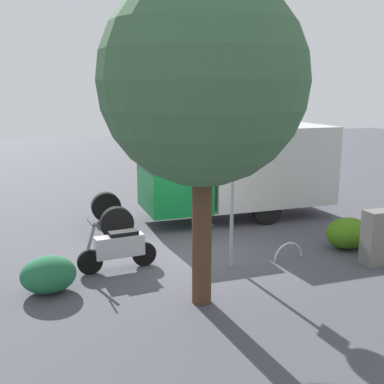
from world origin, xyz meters
TOP-DOWN VIEW (x-y plane):
  - ground_plane at (0.00, 0.00)m, footprint 60.00×60.00m
  - box_truck_near at (-2.30, -2.81)m, footprint 7.39×2.20m
  - motorcycle at (2.00, 0.32)m, footprint 1.81×0.55m
  - stop_sign at (-0.46, 0.98)m, footprint 0.71×0.33m
  - street_tree at (0.81, 2.47)m, footprint 3.69×3.69m
  - utility_cabinet at (-3.71, 1.91)m, footprint 0.65×0.44m
  - bike_rack_hoop at (-1.95, 0.99)m, footprint 0.85×0.17m
  - shrub_near_sign at (3.55, 1.06)m, footprint 1.10×0.90m
  - shrub_by_tree at (-3.80, 0.77)m, footprint 1.17×0.95m

SIDE VIEW (x-z plane):
  - ground_plane at x=0.00m, z-range 0.00..0.00m
  - bike_rack_hoop at x=-1.95m, z-range -0.43..0.43m
  - shrub_near_sign at x=3.55m, z-range 0.00..0.75m
  - shrub_by_tree at x=-3.80m, z-range 0.00..0.79m
  - motorcycle at x=2.00m, z-range -0.08..1.12m
  - utility_cabinet at x=-3.71m, z-range 0.00..1.28m
  - box_truck_near at x=-2.30m, z-range 0.16..3.02m
  - stop_sign at x=-0.46m, z-range 0.56..3.91m
  - street_tree at x=0.81m, z-range 1.13..7.11m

